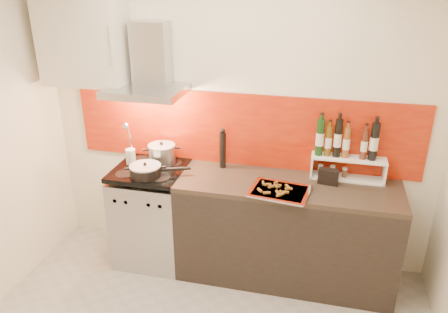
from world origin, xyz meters
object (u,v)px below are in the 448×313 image
(stock_pot, at_px, (162,154))
(pepper_mill, at_px, (223,149))
(counter, at_px, (285,231))
(baking_tray, at_px, (279,191))
(range_stove, at_px, (153,215))
(saute_pan, at_px, (146,170))

(stock_pot, height_order, pepper_mill, pepper_mill)
(counter, height_order, baking_tray, baking_tray)
(baking_tray, bearing_deg, pepper_mill, 145.92)
(counter, relative_size, pepper_mill, 5.04)
(range_stove, distance_m, baking_tray, 1.25)
(range_stove, xyz_separation_m, baking_tray, (1.15, -0.17, 0.47))
(saute_pan, bearing_deg, range_stove, 104.72)
(stock_pot, bearing_deg, baking_tray, -15.52)
(saute_pan, bearing_deg, stock_pot, 81.99)
(range_stove, distance_m, stock_pot, 0.58)
(pepper_mill, bearing_deg, counter, -17.48)
(saute_pan, bearing_deg, counter, 7.15)
(range_stove, distance_m, counter, 1.20)
(counter, distance_m, baking_tray, 0.50)
(stock_pot, relative_size, pepper_mill, 0.67)
(stock_pot, height_order, saute_pan, stock_pot)
(counter, bearing_deg, baking_tray, -106.91)
(saute_pan, distance_m, baking_tray, 1.11)
(baking_tray, bearing_deg, saute_pan, 178.36)
(saute_pan, xyz_separation_m, pepper_mill, (0.57, 0.33, 0.12))
(counter, relative_size, saute_pan, 3.68)
(pepper_mill, bearing_deg, baking_tray, -34.08)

